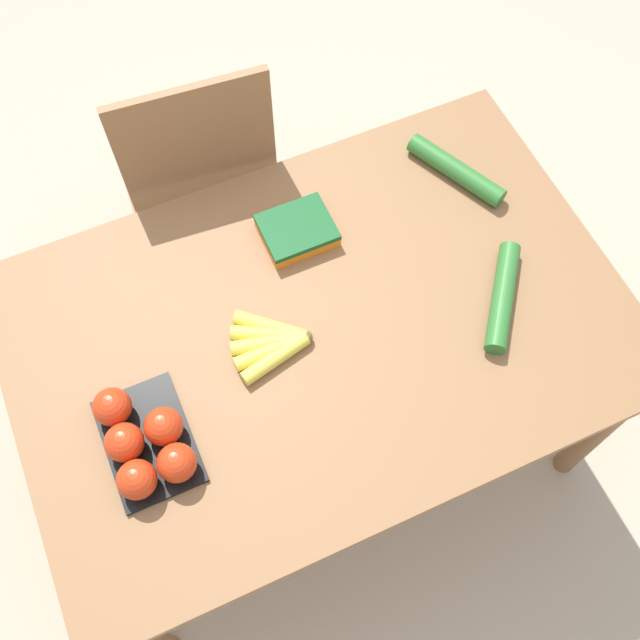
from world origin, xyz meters
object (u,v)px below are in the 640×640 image
at_px(cucumber_far, 456,170).
at_px(banana_bunch, 272,343).
at_px(chair, 202,186).
at_px(cucumber_near, 503,297).
at_px(carrot_bag, 297,230).
at_px(tomato_pack, 143,443).

bearing_deg(cucumber_far, banana_bunch, -157.52).
bearing_deg(chair, cucumber_near, 127.73).
height_order(chair, carrot_bag, chair).
bearing_deg(carrot_bag, cucumber_near, -45.04).
bearing_deg(banana_bunch, cucumber_far, 22.48).
height_order(tomato_pack, carrot_bag, tomato_pack).
height_order(chair, tomato_pack, chair).
height_order(tomato_pack, cucumber_far, tomato_pack).
relative_size(carrot_bag, cucumber_near, 0.69).
bearing_deg(carrot_bag, tomato_pack, -144.03).
bearing_deg(carrot_bag, cucumber_far, 0.22).
relative_size(banana_bunch, carrot_bag, 1.09).
xyz_separation_m(chair, cucumber_near, (0.49, -0.75, 0.24)).
distance_m(banana_bunch, tomato_pack, 0.35).
bearing_deg(banana_bunch, chair, 86.88).
distance_m(chair, cucumber_near, 0.93).
bearing_deg(banana_bunch, tomato_pack, -160.85).
xyz_separation_m(carrot_bag, cucumber_near, (0.36, -0.36, -0.00)).
bearing_deg(tomato_pack, carrot_bag, 35.97).
height_order(chair, cucumber_near, chair).
distance_m(tomato_pack, cucumber_far, 1.00).
bearing_deg(carrot_bag, banana_bunch, -124.24).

